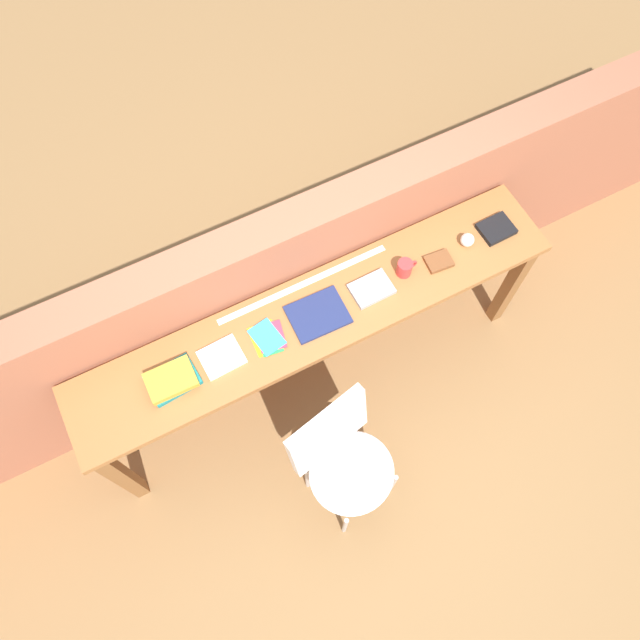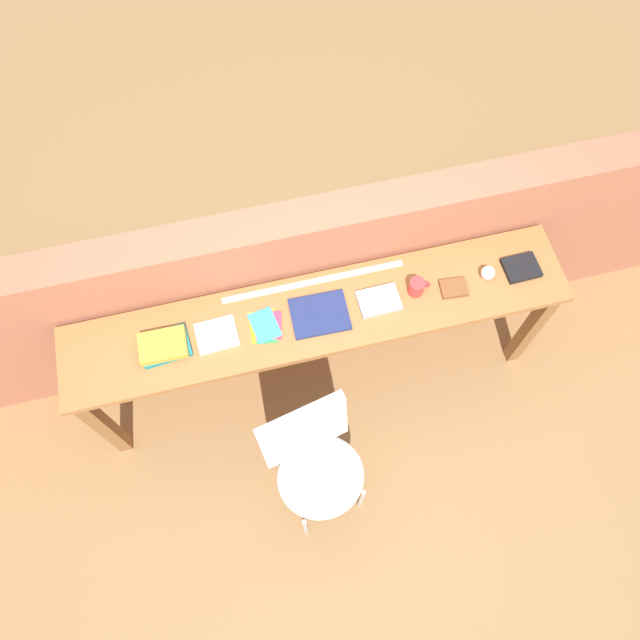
{
  "view_description": "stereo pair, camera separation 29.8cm",
  "coord_description": "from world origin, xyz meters",
  "px_view_note": "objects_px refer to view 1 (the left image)",
  "views": [
    {
      "loc": [
        -0.57,
        -0.86,
        3.61
      ],
      "look_at": [
        0.0,
        0.25,
        0.9
      ],
      "focal_mm": 35.0,
      "sensor_mm": 36.0,
      "label": 1
    },
    {
      "loc": [
        -0.29,
        -0.96,
        3.61
      ],
      "look_at": [
        0.0,
        0.25,
        0.9
      ],
      "focal_mm": 35.0,
      "sensor_mm": 36.0,
      "label": 2
    }
  ],
  "objects_px": {
    "pamphlet_pile_colourful": "(268,338)",
    "book_repair_rightmost": "(496,229)",
    "chair_white_moulded": "(343,459)",
    "book_open_centre": "(318,315)",
    "mug": "(405,268)",
    "leather_journal_brown": "(439,261)",
    "book_stack_leftmost": "(172,380)",
    "sports_ball_small": "(467,240)",
    "magazine_cycling": "(222,357)"
  },
  "relations": [
    {
      "from": "chair_white_moulded",
      "to": "leather_journal_brown",
      "type": "relative_size",
      "value": 6.86
    },
    {
      "from": "pamphlet_pile_colourful",
      "to": "mug",
      "type": "relative_size",
      "value": 1.74
    },
    {
      "from": "mug",
      "to": "pamphlet_pile_colourful",
      "type": "bearing_deg",
      "value": -179.12
    },
    {
      "from": "book_open_centre",
      "to": "mug",
      "type": "bearing_deg",
      "value": 3.39
    },
    {
      "from": "chair_white_moulded",
      "to": "mug",
      "type": "relative_size",
      "value": 8.1
    },
    {
      "from": "mug",
      "to": "leather_journal_brown",
      "type": "relative_size",
      "value": 0.85
    },
    {
      "from": "pamphlet_pile_colourful",
      "to": "mug",
      "type": "xyz_separation_m",
      "value": [
        0.76,
        0.01,
        0.04
      ]
    },
    {
      "from": "chair_white_moulded",
      "to": "book_open_centre",
      "type": "height_order",
      "value": "book_open_centre"
    },
    {
      "from": "magazine_cycling",
      "to": "pamphlet_pile_colourful",
      "type": "xyz_separation_m",
      "value": [
        0.24,
        -0.01,
        -0.0
      ]
    },
    {
      "from": "chair_white_moulded",
      "to": "book_stack_leftmost",
      "type": "distance_m",
      "value": 0.92
    },
    {
      "from": "pamphlet_pile_colourful",
      "to": "mug",
      "type": "bearing_deg",
      "value": 0.88
    },
    {
      "from": "chair_white_moulded",
      "to": "book_open_centre",
      "type": "bearing_deg",
      "value": 74.22
    },
    {
      "from": "sports_ball_small",
      "to": "leather_journal_brown",
      "type": "bearing_deg",
      "value": -170.41
    },
    {
      "from": "book_open_centre",
      "to": "chair_white_moulded",
      "type": "bearing_deg",
      "value": -104.11
    },
    {
      "from": "book_stack_leftmost",
      "to": "book_open_centre",
      "type": "xyz_separation_m",
      "value": [
        0.75,
        -0.0,
        -0.02
      ]
    },
    {
      "from": "magazine_cycling",
      "to": "sports_ball_small",
      "type": "height_order",
      "value": "sports_ball_small"
    },
    {
      "from": "chair_white_moulded",
      "to": "sports_ball_small",
      "type": "xyz_separation_m",
      "value": [
        1.03,
        0.62,
        0.39
      ]
    },
    {
      "from": "sports_ball_small",
      "to": "book_open_centre",
      "type": "bearing_deg",
      "value": -179.1
    },
    {
      "from": "pamphlet_pile_colourful",
      "to": "leather_journal_brown",
      "type": "xyz_separation_m",
      "value": [
        0.94,
        -0.02,
        0.01
      ]
    },
    {
      "from": "chair_white_moulded",
      "to": "book_stack_leftmost",
      "type": "bearing_deg",
      "value": 133.47
    },
    {
      "from": "mug",
      "to": "leather_journal_brown",
      "type": "height_order",
      "value": "mug"
    },
    {
      "from": "book_stack_leftmost",
      "to": "sports_ball_small",
      "type": "height_order",
      "value": "sports_ball_small"
    },
    {
      "from": "chair_white_moulded",
      "to": "leather_journal_brown",
      "type": "distance_m",
      "value": 1.09
    },
    {
      "from": "pamphlet_pile_colourful",
      "to": "book_open_centre",
      "type": "bearing_deg",
      "value": -0.67
    },
    {
      "from": "mug",
      "to": "book_repair_rightmost",
      "type": "distance_m",
      "value": 0.55
    },
    {
      "from": "sports_ball_small",
      "to": "magazine_cycling",
      "type": "bearing_deg",
      "value": -179.89
    },
    {
      "from": "pamphlet_pile_colourful",
      "to": "leather_journal_brown",
      "type": "height_order",
      "value": "leather_journal_brown"
    },
    {
      "from": "magazine_cycling",
      "to": "pamphlet_pile_colourful",
      "type": "bearing_deg",
      "value": -4.5
    },
    {
      "from": "chair_white_moulded",
      "to": "book_open_centre",
      "type": "xyz_separation_m",
      "value": [
        0.17,
        0.61,
        0.36
      ]
    },
    {
      "from": "pamphlet_pile_colourful",
      "to": "book_repair_rightmost",
      "type": "bearing_deg",
      "value": 0.34
    },
    {
      "from": "mug",
      "to": "leather_journal_brown",
      "type": "xyz_separation_m",
      "value": [
        0.18,
        -0.03,
        -0.03
      ]
    },
    {
      "from": "book_open_centre",
      "to": "book_repair_rightmost",
      "type": "relative_size",
      "value": 1.61
    },
    {
      "from": "mug",
      "to": "magazine_cycling",
      "type": "bearing_deg",
      "value": -179.78
    },
    {
      "from": "book_stack_leftmost",
      "to": "magazine_cycling",
      "type": "bearing_deg",
      "value": 1.64
    },
    {
      "from": "book_stack_leftmost",
      "to": "leather_journal_brown",
      "type": "distance_m",
      "value": 1.42
    },
    {
      "from": "pamphlet_pile_colourful",
      "to": "book_open_centre",
      "type": "distance_m",
      "value": 0.27
    },
    {
      "from": "magazine_cycling",
      "to": "chair_white_moulded",
      "type": "bearing_deg",
      "value": -64.45
    },
    {
      "from": "book_repair_rightmost",
      "to": "magazine_cycling",
      "type": "bearing_deg",
      "value": 178.84
    },
    {
      "from": "chair_white_moulded",
      "to": "pamphlet_pile_colourful",
      "type": "distance_m",
      "value": 0.71
    },
    {
      "from": "chair_white_moulded",
      "to": "book_stack_leftmost",
      "type": "xyz_separation_m",
      "value": [
        -0.58,
        0.61,
        0.38
      ]
    },
    {
      "from": "book_stack_leftmost",
      "to": "magazine_cycling",
      "type": "relative_size",
      "value": 1.25
    },
    {
      "from": "magazine_cycling",
      "to": "leather_journal_brown",
      "type": "xyz_separation_m",
      "value": [
        1.18,
        -0.03,
        0.0
      ]
    },
    {
      "from": "book_stack_leftmost",
      "to": "book_open_centre",
      "type": "height_order",
      "value": "book_stack_leftmost"
    },
    {
      "from": "book_stack_leftmost",
      "to": "book_repair_rightmost",
      "type": "relative_size",
      "value": 1.4
    },
    {
      "from": "chair_white_moulded",
      "to": "leather_journal_brown",
      "type": "xyz_separation_m",
      "value": [
        0.85,
        0.59,
        0.37
      ]
    },
    {
      "from": "book_repair_rightmost",
      "to": "sports_ball_small",
      "type": "bearing_deg",
      "value": 177.98
    },
    {
      "from": "magazine_cycling",
      "to": "sports_ball_small",
      "type": "distance_m",
      "value": 1.36
    },
    {
      "from": "chair_white_moulded",
      "to": "magazine_cycling",
      "type": "relative_size",
      "value": 4.63
    },
    {
      "from": "pamphlet_pile_colourful",
      "to": "book_repair_rightmost",
      "type": "height_order",
      "value": "book_repair_rightmost"
    },
    {
      "from": "chair_white_moulded",
      "to": "book_open_centre",
      "type": "relative_size",
      "value": 3.23
    }
  ]
}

